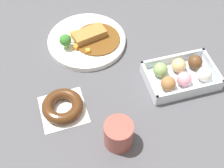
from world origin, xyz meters
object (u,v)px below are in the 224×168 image
at_px(chocolate_ring_donut, 63,106).
at_px(coffee_mug, 118,134).
at_px(curry_plate, 87,40).
at_px(donut_box, 181,75).

bearing_deg(chocolate_ring_donut, coffee_mug, -48.14).
xyz_separation_m(curry_plate, chocolate_ring_donut, (-0.12, -0.24, 0.00)).
relative_size(curry_plate, donut_box, 1.23).
relative_size(donut_box, chocolate_ring_donut, 1.61).
distance_m(curry_plate, donut_box, 0.33).
height_order(curry_plate, chocolate_ring_donut, curry_plate).
xyz_separation_m(curry_plate, donut_box, (0.24, -0.23, 0.01)).
xyz_separation_m(donut_box, chocolate_ring_donut, (-0.36, -0.01, -0.01)).
bearing_deg(coffee_mug, curry_plate, 89.84).
height_order(curry_plate, coffee_mug, coffee_mug).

